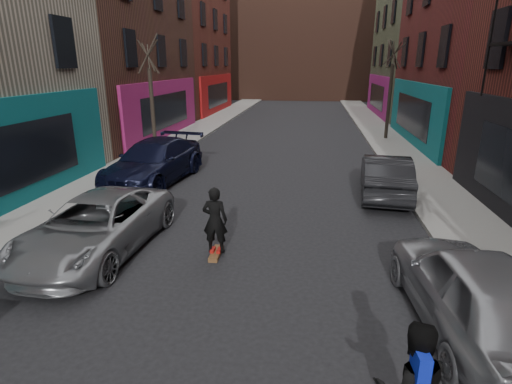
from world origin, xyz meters
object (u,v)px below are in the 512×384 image
(tree_left_far, at_px, (151,87))
(tree_right_far, at_px, (391,81))
(skateboarder, at_px, (215,220))
(skateboard, at_px, (216,253))
(parked_right_end, at_px, (385,175))
(parked_left_end, at_px, (154,162))
(parked_right_far, at_px, (476,292))
(parked_left_far, at_px, (96,225))

(tree_left_far, relative_size, tree_right_far, 0.96)
(tree_left_far, xyz_separation_m, skateboarder, (5.75, -10.66, -2.46))
(tree_left_far, xyz_separation_m, tree_right_far, (12.40, 6.00, 0.15))
(skateboard, bearing_deg, parked_right_end, 47.00)
(parked_left_end, height_order, skateboarder, skateboarder)
(tree_left_far, distance_m, skateboard, 12.56)
(parked_right_far, xyz_separation_m, parked_right_end, (-0.26, 7.65, -0.06))
(parked_left_far, xyz_separation_m, parked_right_end, (7.71, 5.62, 0.04))
(parked_left_far, bearing_deg, parked_left_end, 101.04)
(tree_left_far, distance_m, skateboarder, 12.36)
(parked_left_end, bearing_deg, parked_right_far, -35.56)
(tree_right_far, distance_m, parked_left_end, 15.28)
(tree_left_far, height_order, parked_left_end, tree_left_far)
(skateboard, bearing_deg, parked_right_far, -25.39)
(parked_left_end, bearing_deg, parked_right_end, 3.50)
(tree_left_far, distance_m, parked_right_far, 17.01)
(skateboarder, bearing_deg, tree_right_far, -113.33)
(tree_left_far, distance_m, parked_right_end, 12.06)
(parked_left_far, height_order, skateboard, parked_left_far)
(tree_left_far, bearing_deg, parked_left_end, -68.50)
(parked_left_far, height_order, parked_right_far, parked_right_far)
(parked_left_far, relative_size, skateboarder, 3.05)
(parked_right_end, bearing_deg, tree_right_far, -94.31)
(tree_right_far, relative_size, parked_right_end, 1.53)
(parked_left_far, relative_size, parked_right_end, 1.12)
(parked_left_far, xyz_separation_m, skateboarder, (2.93, 0.19, 0.22))
(parked_left_end, xyz_separation_m, skateboarder, (3.89, -5.93, 0.10))
(parked_right_end, height_order, skateboard, parked_right_end)
(tree_left_far, bearing_deg, tree_right_far, 25.82)
(parked_right_far, bearing_deg, parked_right_end, -92.73)
(parked_right_far, height_order, parked_right_end, parked_right_far)
(parked_right_far, bearing_deg, skateboard, -28.50)
(tree_left_far, xyz_separation_m, parked_left_end, (1.86, -4.73, -2.57))
(parked_left_far, distance_m, parked_left_end, 6.20)
(tree_left_far, xyz_separation_m, parked_left_far, (2.82, -10.85, -2.69))
(parked_left_end, relative_size, parked_right_far, 1.21)
(parked_left_far, relative_size, skateboard, 6.25)
(parked_right_end, distance_m, skateboard, 7.27)
(tree_right_far, xyz_separation_m, skateboarder, (-6.65, -16.66, -2.61))
(skateboard, bearing_deg, parked_left_end, 121.69)
(parked_right_end, relative_size, skateboard, 5.56)
(skateboarder, bearing_deg, parked_left_far, 2.20)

